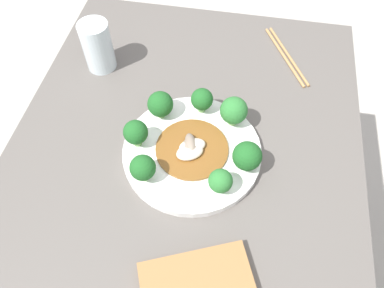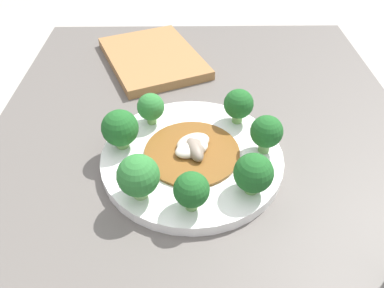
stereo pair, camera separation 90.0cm
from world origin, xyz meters
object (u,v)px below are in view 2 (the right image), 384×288
at_px(broccoli_southwest, 253,173).
at_px(cutting_board, 153,58).
at_px(broccoli_northwest, 138,176).
at_px(broccoli_north, 120,128).
at_px(broccoli_northeast, 151,107).
at_px(broccoli_west, 191,190).
at_px(stirfry_center, 193,149).
at_px(broccoli_south, 266,132).
at_px(broccoli_southeast, 239,104).
at_px(plate, 192,157).

relative_size(broccoli_southwest, cutting_board, 0.21).
bearing_deg(broccoli_northwest, broccoli_north, 20.07).
bearing_deg(broccoli_north, broccoli_northeast, -35.24).
height_order(broccoli_west, stirfry_center, broccoli_west).
xyz_separation_m(broccoli_southwest, broccoli_south, (0.08, -0.03, 0.00)).
xyz_separation_m(broccoli_northeast, broccoli_southwest, (-0.16, -0.15, 0.00)).
bearing_deg(broccoli_north, cutting_board, -5.18).
bearing_deg(cutting_board, broccoli_west, -169.36).
relative_size(broccoli_north, broccoli_southwest, 1.04).
height_order(broccoli_southwest, broccoli_south, broccoli_south).
bearing_deg(broccoli_south, broccoli_northeast, 67.40).
relative_size(broccoli_northwest, cutting_board, 0.23).
bearing_deg(broccoli_northeast, broccoli_south, -112.60).
bearing_deg(broccoli_northeast, cutting_board, 3.57).
xyz_separation_m(broccoli_north, broccoli_west, (-0.13, -0.11, -0.00)).
xyz_separation_m(broccoli_southeast, stirfry_center, (-0.08, 0.08, -0.03)).
relative_size(plate, broccoli_northwest, 4.16).
distance_m(broccoli_northwest, stirfry_center, 0.12).
relative_size(broccoli_northwest, stirfry_center, 0.46).
xyz_separation_m(broccoli_northeast, broccoli_northwest, (-0.17, 0.00, 0.01)).
height_order(broccoli_southwest, cutting_board, broccoli_southwest).
relative_size(broccoli_northeast, broccoli_southwest, 0.89).
relative_size(broccoli_northwest, broccoli_north, 1.05).
bearing_deg(cutting_board, broccoli_south, -148.43).
height_order(broccoli_west, cutting_board, broccoli_west).
relative_size(broccoli_southwest, stirfry_center, 0.42).
xyz_separation_m(broccoli_west, cutting_board, (0.44, 0.08, -0.04)).
bearing_deg(broccoli_south, plate, 92.59).
height_order(broccoli_northeast, broccoli_west, broccoli_west).
bearing_deg(broccoli_northwest, broccoli_northeast, -1.57).
xyz_separation_m(plate, cutting_board, (0.33, 0.08, 0.00)).
bearing_deg(broccoli_northwest, broccoli_southeast, -42.37).
height_order(broccoli_southeast, cutting_board, broccoli_southeast).
bearing_deg(broccoli_southeast, broccoli_north, 107.88).
distance_m(broccoli_north, broccoli_south, 0.23).
height_order(stirfry_center, cutting_board, stirfry_center).
xyz_separation_m(plate, broccoli_southeast, (0.08, -0.08, 0.05)).
xyz_separation_m(broccoli_south, stirfry_center, (-0.00, 0.11, -0.03)).
distance_m(broccoli_north, broccoli_west, 0.17).
xyz_separation_m(broccoli_northeast, broccoli_north, (-0.06, 0.04, 0.00)).
height_order(broccoli_southwest, stirfry_center, broccoli_southwest).
relative_size(broccoli_northeast, broccoli_northwest, 0.81).
bearing_deg(stirfry_center, broccoli_northwest, 139.64).
height_order(plate, broccoli_west, broccoli_west).
distance_m(broccoli_northwest, broccoli_south, 0.21).
xyz_separation_m(broccoli_northeast, broccoli_south, (-0.08, -0.18, 0.01)).
bearing_deg(broccoli_northwest, cutting_board, 1.50).
bearing_deg(broccoli_west, stirfry_center, -1.63).
distance_m(plate, broccoli_south, 0.12).
bearing_deg(broccoli_northwest, broccoli_southwest, -87.41).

